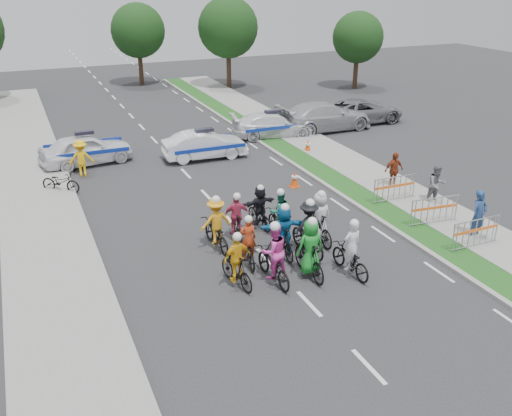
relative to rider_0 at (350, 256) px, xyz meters
name	(u,v)px	position (x,y,z in m)	size (l,w,h in m)	color
ground	(309,304)	(-1.96, -1.03, -0.63)	(90.00, 90.00, 0.00)	#28282B
curb_right	(364,210)	(3.14, 3.97, -0.57)	(0.20, 60.00, 0.12)	gray
grass_strip	(379,207)	(3.84, 3.97, -0.57)	(1.20, 60.00, 0.11)	#1D4A17
sidewalk_right	(416,200)	(5.64, 3.97, -0.56)	(2.40, 60.00, 0.13)	gray
sidewalk_left	(53,267)	(-8.46, 3.97, -0.56)	(3.00, 60.00, 0.13)	gray
rider_0	(350,256)	(0.00, 0.00, 0.00)	(0.77, 1.90, 1.90)	black
rider_1	(310,254)	(-1.22, 0.37, 0.15)	(0.86, 1.93, 2.02)	black
rider_2	(273,260)	(-2.38, 0.51, 0.12)	(0.88, 2.02, 2.04)	black
rider_3	(237,265)	(-3.48, 0.73, 0.07)	(0.96, 1.77, 1.80)	black
rider_4	(308,232)	(-0.55, 1.75, 0.14)	(1.13, 1.98, 1.98)	black
rider_5	(283,234)	(-1.37, 1.90, 0.17)	(1.55, 1.84, 1.90)	black
rider_6	(248,248)	(-2.66, 1.86, -0.05)	(0.84, 1.76, 1.73)	black
rider_7	(319,223)	(0.16, 2.29, 0.14)	(0.83, 1.88, 1.97)	black
rider_8	(279,218)	(-0.86, 3.31, 0.05)	(0.77, 1.81, 1.83)	black
rider_9	(236,222)	(-2.34, 3.63, 0.07)	(0.95, 1.76, 1.79)	black
rider_10	(216,228)	(-3.20, 3.32, 0.12)	(1.11, 1.94, 1.94)	black
rider_11	(260,209)	(-1.20, 4.23, 0.10)	(1.40, 1.66, 1.70)	black
police_car_0	(86,149)	(-5.93, 14.19, 0.12)	(1.76, 4.36, 1.49)	white
police_car_1	(205,145)	(-0.41, 12.79, 0.05)	(1.44, 4.13, 1.36)	white
police_car_2	(273,125)	(4.33, 15.00, 0.05)	(1.90, 4.68, 1.36)	white
civilian_sedan	(325,116)	(7.66, 15.04, 0.19)	(2.30, 5.65, 1.64)	#A8A8AD
civilian_suv	(362,111)	(10.61, 15.70, 0.09)	(2.38, 5.17, 1.44)	slate
spectator_0	(479,215)	(5.42, 0.40, 0.27)	(0.66, 0.43, 1.80)	navy
spectator_1	(437,185)	(6.18, 3.51, 0.20)	(0.80, 0.62, 1.65)	slate
spectator_2	(394,170)	(5.73, 5.71, 0.16)	(0.93, 0.39, 1.58)	maroon
marshal_hiviz	(81,158)	(-6.35, 12.55, 0.22)	(1.09, 0.63, 1.69)	yellow
barrier_0	(475,234)	(4.74, -0.24, -0.07)	(2.00, 0.50, 1.12)	#A5A8AD
barrier_1	(434,212)	(4.74, 1.85, -0.07)	(2.00, 0.50, 1.12)	#A5A8AD
barrier_2	(394,190)	(4.74, 4.28, -0.07)	(2.00, 0.50, 1.12)	#A5A8AD
cone_0	(295,179)	(1.88, 7.48, -0.29)	(0.40, 0.40, 0.70)	#F24C0C
cone_1	(308,146)	(4.73, 11.60, -0.29)	(0.40, 0.40, 0.70)	#F24C0C
parked_bike	(61,182)	(-7.47, 10.82, -0.17)	(0.61, 1.74, 0.91)	black
tree_1	(228,28)	(7.04, 28.97, 3.91)	(4.55, 4.55, 6.82)	#382619
tree_2	(358,37)	(16.04, 24.97, 3.21)	(3.85, 3.85, 5.77)	#382619
tree_4	(138,31)	(1.04, 32.97, 3.56)	(4.20, 4.20, 6.30)	#382619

